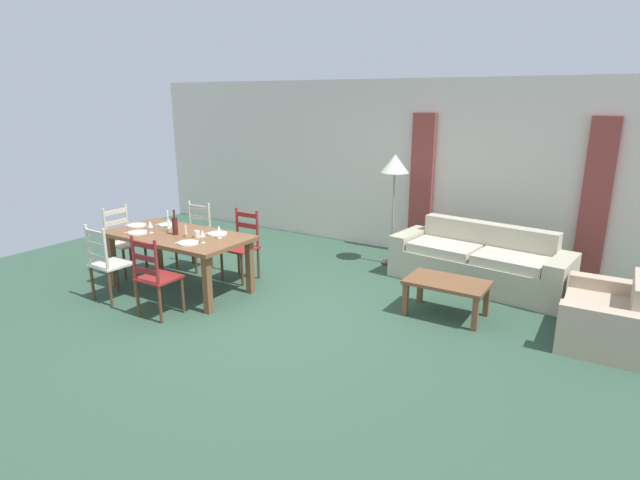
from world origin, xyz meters
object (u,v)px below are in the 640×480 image
at_px(dining_table, 178,240).
at_px(wine_bottle, 175,225).
at_px(dining_chair_head_west, 123,241).
at_px(coffee_cup_primary, 197,234).
at_px(dining_chair_near_left, 107,263).
at_px(dining_chair_far_left, 195,236).
at_px(dining_chair_far_right, 242,245).
at_px(wine_glass_near_left, 150,225).
at_px(wine_glass_far_left, 168,220).
at_px(wine_glass_far_right, 219,230).
at_px(wine_glass_near_right, 202,234).
at_px(coffee_table, 447,286).
at_px(standing_lamp, 395,170).
at_px(armchair_upholstered, 613,319).
at_px(dining_chair_near_right, 155,277).
at_px(couch, 480,264).

height_order(dining_table, wine_bottle, wine_bottle).
xyz_separation_m(dining_chair_head_west, coffee_cup_primary, (1.49, -0.03, 0.32)).
bearing_deg(dining_chair_near_left, dining_chair_far_left, 90.32).
bearing_deg(dining_chair_far_right, wine_glass_near_left, -129.68).
xyz_separation_m(dining_chair_head_west, wine_glass_far_left, (0.82, 0.11, 0.38)).
distance_m(wine_glass_far_left, wine_glass_far_right, 0.92).
distance_m(dining_chair_far_left, coffee_cup_primary, 1.16).
bearing_deg(dining_chair_far_right, wine_glass_near_right, -80.13).
height_order(wine_glass_near_left, coffee_table, wine_glass_near_left).
bearing_deg(dining_chair_far_left, standing_lamp, 35.24).
distance_m(dining_chair_near_left, wine_glass_far_right, 1.41).
xyz_separation_m(coffee_cup_primary, armchair_upholstered, (4.51, 1.28, -0.55)).
height_order(dining_chair_near_left, coffee_table, dining_chair_near_left).
xyz_separation_m(dining_chair_near_right, dining_chair_far_left, (-0.89, 1.50, 0.00)).
bearing_deg(dining_table, wine_glass_near_right, -13.03).
height_order(dining_chair_far_right, armchair_upholstered, dining_chair_far_right).
bearing_deg(coffee_cup_primary, dining_chair_near_right, -84.64).
xyz_separation_m(dining_table, dining_chair_near_right, (0.41, -0.75, -0.19)).
distance_m(dining_table, coffee_table, 3.38).
relative_size(dining_chair_far_right, armchair_upholstered, 0.81).
distance_m(dining_chair_near_right, coffee_table, 3.31).
bearing_deg(dining_chair_far_left, wine_glass_far_left, -76.11).
bearing_deg(wine_glass_near_left, coffee_table, 18.44).
height_order(wine_glass_near_left, wine_glass_far_right, same).
distance_m(dining_chair_far_right, wine_glass_near_right, 0.97).
xyz_separation_m(dining_chair_near_left, wine_bottle, (0.47, 0.69, 0.39)).
bearing_deg(dining_chair_head_west, coffee_cup_primary, -1.20).
height_order(wine_glass_far_left, armchair_upholstered, wine_glass_far_left).
distance_m(wine_glass_near_right, coffee_table, 2.92).
xyz_separation_m(wine_glass_far_left, coffee_cup_primary, (0.67, -0.14, -0.07)).
relative_size(dining_chair_far_right, standing_lamp, 0.59).
xyz_separation_m(dining_table, dining_chair_near_left, (-0.47, -0.72, -0.19)).
bearing_deg(couch, dining_chair_far_left, -158.25).
bearing_deg(couch, dining_chair_near_right, -133.46).
bearing_deg(armchair_upholstered, standing_lamp, 158.85).
height_order(dining_chair_far_left, wine_bottle, wine_bottle).
height_order(wine_bottle, coffee_cup_primary, wine_bottle).
xyz_separation_m(dining_chair_near_right, armchair_upholstered, (4.44, 2.03, -0.23)).
bearing_deg(wine_glass_far_right, wine_bottle, -164.80).
xyz_separation_m(dining_table, dining_chair_head_west, (-1.15, 0.03, -0.19)).
bearing_deg(dining_chair_far_left, wine_bottle, -58.75).
xyz_separation_m(dining_table, armchair_upholstered, (4.86, 1.28, -0.41)).
height_order(wine_glass_far_right, couch, wine_glass_far_right).
distance_m(dining_chair_far_right, wine_bottle, 0.97).
bearing_deg(coffee_table, dining_chair_near_left, -154.53).
bearing_deg(wine_glass_far_right, wine_glass_near_right, -95.30).
bearing_deg(wine_glass_far_left, dining_chair_near_left, -99.41).
distance_m(dining_chair_head_west, wine_bottle, 1.22).
height_order(dining_table, couch, couch).
relative_size(dining_chair_near_left, couch, 0.41).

